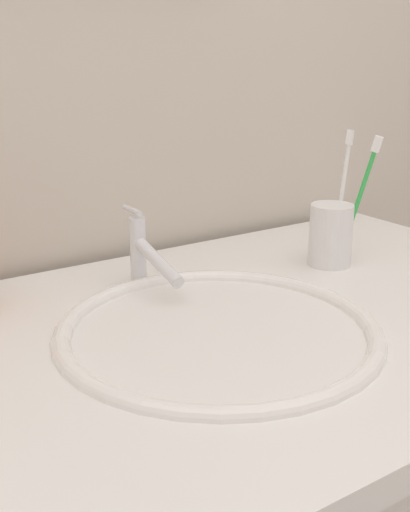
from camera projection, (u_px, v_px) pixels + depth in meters
name	position (u px, v px, depth m)	size (l,w,h in m)	color
tiled_wall_back	(96.00, 59.00, 0.98)	(2.33, 0.04, 2.40)	beige
sink_basin	(218.00, 364.00, 0.79)	(0.41, 0.41, 0.13)	white
faucet	(145.00, 253.00, 0.91)	(0.02, 0.16, 0.11)	silver
toothbrush_cup	(331.00, 235.00, 1.00)	(0.07, 0.07, 0.10)	white
toothbrush_green	(361.00, 193.00, 0.97)	(0.04, 0.05, 0.20)	green
toothbrush_white	(343.00, 186.00, 1.02)	(0.05, 0.03, 0.21)	white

